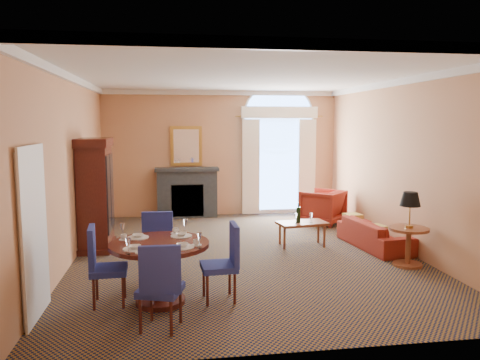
{
  "coord_description": "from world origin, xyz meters",
  "views": [
    {
      "loc": [
        -1.31,
        -8.24,
        2.38
      ],
      "look_at": [
        0.0,
        0.5,
        1.3
      ],
      "focal_mm": 35.0,
      "sensor_mm": 36.0,
      "label": 1
    }
  ],
  "objects": [
    {
      "name": "dining_chair_west",
      "position": [
        -2.23,
        -2.1,
        0.59
      ],
      "size": [
        0.51,
        0.5,
        1.04
      ],
      "rotation": [
        0.0,
        0.0,
        -1.53
      ],
      "color": "navy",
      "rests_on": "ground"
    },
    {
      "name": "side_table",
      "position": [
        2.6,
        -1.13,
        0.76
      ],
      "size": [
        0.65,
        0.65,
        1.23
      ],
      "color": "brown",
      "rests_on": "ground"
    },
    {
      "name": "room_envelope",
      "position": [
        -0.03,
        0.67,
        2.51
      ],
      "size": [
        6.04,
        7.52,
        3.45
      ],
      "color": "tan",
      "rests_on": "ground"
    },
    {
      "name": "sofa",
      "position": [
        2.55,
        0.07,
        0.26
      ],
      "size": [
        0.89,
        1.85,
        0.52
      ],
      "primitive_type": "imported",
      "rotation": [
        0.0,
        0.0,
        1.68
      ],
      "color": "maroon",
      "rests_on": "ground"
    },
    {
      "name": "dining_chair_south",
      "position": [
        -1.45,
        -3.06,
        0.59
      ],
      "size": [
        0.58,
        0.58,
        1.04
      ],
      "rotation": [
        0.0,
        0.0,
        -0.31
      ],
      "color": "navy",
      "rests_on": "ground"
    },
    {
      "name": "dining_table",
      "position": [
        -1.47,
        -2.17,
        0.61
      ],
      "size": [
        1.31,
        1.31,
        1.03
      ],
      "color": "#38120C",
      "rests_on": "ground"
    },
    {
      "name": "coffee_table",
      "position": [
        1.19,
        0.37,
        0.44
      ],
      "size": [
        1.0,
        0.65,
        0.86
      ],
      "rotation": [
        0.0,
        0.0,
        0.15
      ],
      "color": "brown",
      "rests_on": "ground"
    },
    {
      "name": "dining_chair_east",
      "position": [
        -0.59,
        -2.19,
        0.59
      ],
      "size": [
        0.5,
        0.49,
        1.04
      ],
      "rotation": [
        0.0,
        0.0,
        1.63
      ],
      "color": "navy",
      "rests_on": "ground"
    },
    {
      "name": "dining_chair_north",
      "position": [
        -1.52,
        -1.27,
        0.59
      ],
      "size": [
        0.58,
        0.58,
        1.04
      ],
      "rotation": [
        0.0,
        0.0,
        2.83
      ],
      "color": "navy",
      "rests_on": "ground"
    },
    {
      "name": "armchair",
      "position": [
        2.25,
        2.27,
        0.41
      ],
      "size": [
        1.24,
        1.24,
        0.81
      ],
      "primitive_type": "imported",
      "rotation": [
        0.0,
        0.0,
        3.93
      ],
      "color": "maroon",
      "rests_on": "ground"
    },
    {
      "name": "armoire",
      "position": [
        -2.72,
        0.77,
        1.01
      ],
      "size": [
        0.6,
        1.07,
        2.1
      ],
      "color": "#38120C",
      "rests_on": "ground"
    },
    {
      "name": "ground",
      "position": [
        0.0,
        0.0,
        0.0
      ],
      "size": [
        7.5,
        7.5,
        0.0
      ],
      "primitive_type": "plane",
      "color": "#101835",
      "rests_on": "ground"
    }
  ]
}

